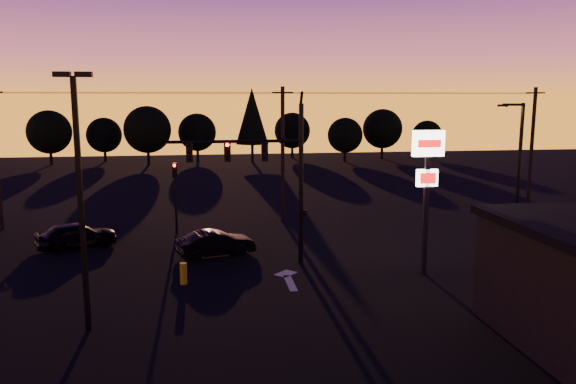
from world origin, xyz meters
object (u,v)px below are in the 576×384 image
secondary_signal (175,187)px  car_mid (216,243)px  traffic_signal_mast (269,167)px  suv_parked (555,293)px  car_left (76,235)px  parking_lot_light (80,186)px  bollard (184,273)px  streetlight (517,168)px  pylon_sign (427,171)px

secondary_signal → car_mid: (2.30, -5.47, -2.19)m
traffic_signal_mast → suv_parked: size_ratio=1.72×
secondary_signal → traffic_signal_mast: bearing=-56.8°
suv_parked → car_left: bearing=120.5°
traffic_signal_mast → parking_lot_light: parking_lot_light is taller
car_left → suv_parked: bearing=-145.6°
car_left → car_mid: car_left is taller
traffic_signal_mast → parking_lot_light: (-7.40, -6.99, 0.33)m
traffic_signal_mast → secondary_signal: bearing=123.2°
parking_lot_light → bollard: 7.40m
streetlight → suv_parked: streetlight is taller
bollard → car_mid: (1.56, 4.40, 0.19)m
parking_lot_light → streetlight: (21.41, 8.50, -0.85)m
bollard → suv_parked: size_ratio=0.19×
pylon_sign → bollard: (-11.26, 0.12, -4.43)m
secondary_signal → streetlight: size_ratio=0.54×
traffic_signal_mast → car_left: (-10.26, 4.82, -4.21)m
traffic_signal_mast → streetlight: size_ratio=1.07×
suv_parked → car_mid: bearing=114.9°
secondary_signal → car_left: 6.35m
parking_lot_light → suv_parked: size_ratio=1.83×
traffic_signal_mast → car_left: size_ratio=2.00×
car_left → suv_parked: 24.17m
parking_lot_light → car_left: parking_lot_light is taller
secondary_signal → suv_parked: (15.29, -15.23, -2.17)m
car_mid → secondary_signal: bearing=6.1°
pylon_sign → car_left: bearing=157.2°
suv_parked → streetlight: bearing=40.4°
secondary_signal → suv_parked: size_ratio=0.87×
car_mid → bollard: bearing=143.8°
traffic_signal_mast → secondary_signal: (-4.90, 7.49, -2.07)m
parking_lot_light → car_mid: bearing=62.0°
bollard → car_left: 9.43m
traffic_signal_mast → bollard: (-4.16, -2.37, -4.45)m
pylon_sign → parking_lot_light: bearing=-162.8°
streetlight → car_left: size_ratio=1.87×
parking_lot_light → car_left: (-2.85, 11.81, -4.54)m
bollard → car_left: bearing=130.3°
bollard → car_mid: car_mid is taller
suv_parked → secondary_signal: bearing=106.9°
secondary_signal → suv_parked: bearing=-44.9°
secondary_signal → parking_lot_light: parking_lot_light is taller
car_left → suv_parked: car_left is taller
streetlight → bollard: 18.99m
secondary_signal → streetlight: 19.89m
car_left → suv_parked: (20.65, -12.56, -0.04)m
car_mid → streetlight: bearing=-108.5°
car_mid → car_left: bearing=53.3°
traffic_signal_mast → streetlight: bearing=6.1°
secondary_signal → suv_parked: 21.69m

